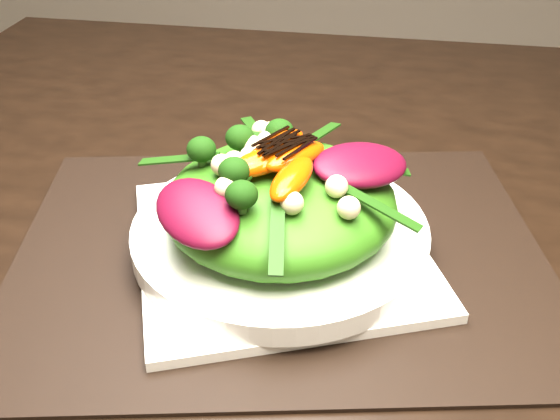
% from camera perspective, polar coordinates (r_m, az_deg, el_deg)
% --- Properties ---
extents(dining_table, '(1.60, 0.90, 0.75)m').
position_cam_1_polar(dining_table, '(0.78, 17.93, 1.45)').
color(dining_table, black).
rests_on(dining_table, floor).
extents(placemat, '(0.55, 0.46, 0.00)m').
position_cam_1_polar(placemat, '(0.61, 0.00, -3.64)').
color(placemat, black).
rests_on(placemat, dining_table).
extents(plate_base, '(0.33, 0.33, 0.01)m').
position_cam_1_polar(plate_base, '(0.61, 0.00, -3.13)').
color(plate_base, white).
rests_on(plate_base, placemat).
extents(salad_bowl, '(0.31, 0.31, 0.02)m').
position_cam_1_polar(salad_bowl, '(0.60, 0.00, -1.99)').
color(salad_bowl, white).
rests_on(salad_bowl, plate_base).
extents(lettuce_mound, '(0.21, 0.21, 0.07)m').
position_cam_1_polar(lettuce_mound, '(0.58, 0.00, 0.69)').
color(lettuce_mound, '#346D14').
rests_on(lettuce_mound, salad_bowl).
extents(radicchio_leaf, '(0.11, 0.10, 0.02)m').
position_cam_1_polar(radicchio_leaf, '(0.57, 7.03, 3.92)').
color(radicchio_leaf, '#480719').
rests_on(radicchio_leaf, lettuce_mound).
extents(orange_segment, '(0.07, 0.06, 0.02)m').
position_cam_1_polar(orange_segment, '(0.57, -1.33, 5.09)').
color(orange_segment, '#D13903').
rests_on(orange_segment, lettuce_mound).
extents(broccoli_floret, '(0.05, 0.05, 0.04)m').
position_cam_1_polar(broccoli_floret, '(0.60, -4.29, 6.90)').
color(broccoli_floret, '#12360A').
rests_on(broccoli_floret, lettuce_mound).
extents(macadamia_nut, '(0.02, 0.02, 0.02)m').
position_cam_1_polar(macadamia_nut, '(0.53, 3.00, 2.31)').
color(macadamia_nut, beige).
rests_on(macadamia_nut, lettuce_mound).
extents(balsamic_drizzle, '(0.04, 0.03, 0.00)m').
position_cam_1_polar(balsamic_drizzle, '(0.56, -1.34, 5.95)').
color(balsamic_drizzle, black).
rests_on(balsamic_drizzle, orange_segment).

